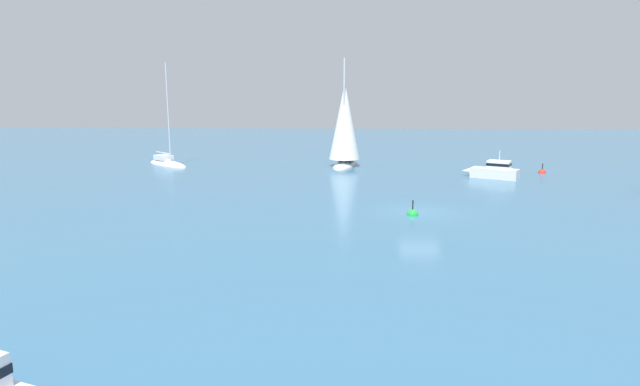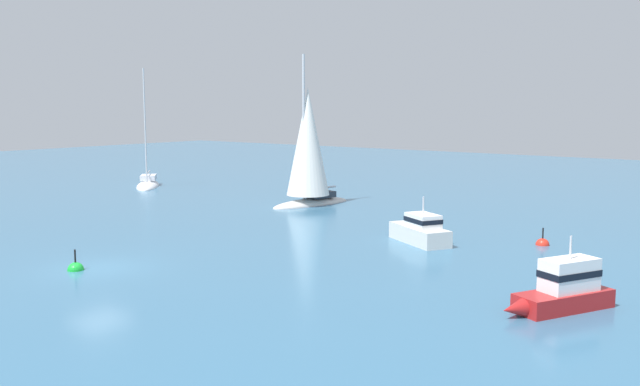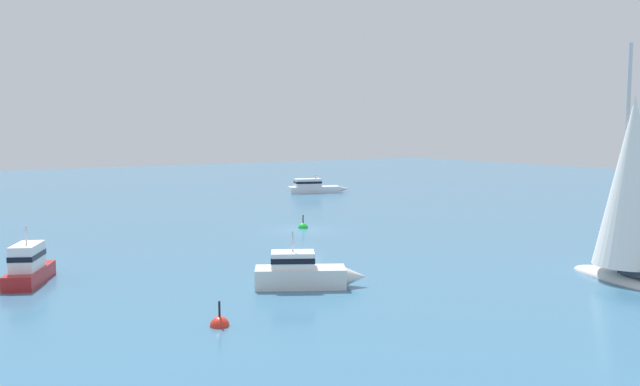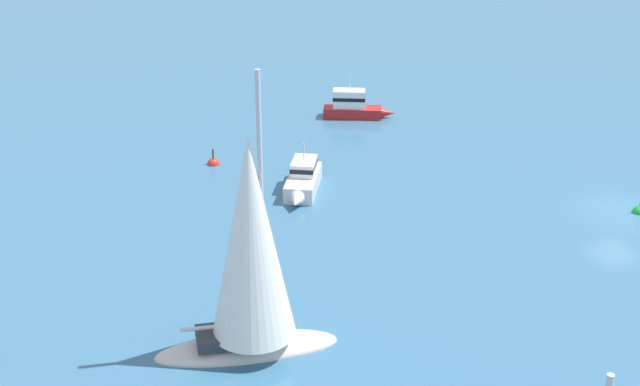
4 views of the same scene
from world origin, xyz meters
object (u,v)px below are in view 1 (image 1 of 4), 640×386
at_px(sloop, 167,163).
at_px(mooring_buoy, 412,215).
at_px(launch, 493,171).
at_px(channel_buoy, 542,173).
at_px(sloop_1, 345,128).

bearing_deg(sloop, mooring_buoy, -0.37).
height_order(sloop, launch, sloop).
bearing_deg(channel_buoy, mooring_buoy, 140.96).
height_order(launch, sloop_1, sloop_1).
bearing_deg(launch, channel_buoy, -119.36).
xyz_separation_m(channel_buoy, mooring_buoy, (-17.99, 14.59, 0.00)).
xyz_separation_m(launch, sloop_1, (7.24, 13.16, 3.29)).
distance_m(sloop_1, channel_buoy, 19.53).
relative_size(sloop, sloop_1, 0.97).
bearing_deg(mooring_buoy, sloop, 45.87).
relative_size(channel_buoy, mooring_buoy, 0.98).
bearing_deg(channel_buoy, sloop, 83.65).
height_order(sloop_1, mooring_buoy, sloop_1).
distance_m(sloop, channel_buoy, 37.65).
relative_size(sloop_1, channel_buoy, 8.95).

